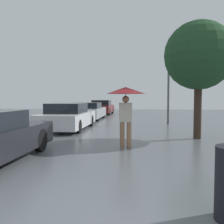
{
  "coord_description": "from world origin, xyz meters",
  "views": [
    {
      "loc": [
        0.08,
        -2.32,
        1.44
      ],
      "look_at": [
        -0.7,
        4.94,
        1.04
      ],
      "focal_mm": 40.0,
      "sensor_mm": 36.0,
      "label": 1
    }
  ],
  "objects_px": {
    "street_lamp": "(169,73)",
    "parked_car_farthest": "(102,107)",
    "parked_car_second": "(68,117)",
    "parked_car_third": "(89,111)",
    "tree": "(199,56)",
    "pedestrian": "(126,98)"
  },
  "relations": [
    {
      "from": "parked_car_second",
      "to": "parked_car_farthest",
      "type": "xyz_separation_m",
      "value": [
        -0.05,
        11.09,
        0.03
      ]
    },
    {
      "from": "pedestrian",
      "to": "parked_car_second",
      "type": "height_order",
      "value": "pedestrian"
    },
    {
      "from": "parked_car_third",
      "to": "street_lamp",
      "type": "relative_size",
      "value": 1.0
    },
    {
      "from": "tree",
      "to": "pedestrian",
      "type": "bearing_deg",
      "value": -143.4
    },
    {
      "from": "tree",
      "to": "street_lamp",
      "type": "distance_m",
      "value": 4.98
    },
    {
      "from": "parked_car_second",
      "to": "street_lamp",
      "type": "height_order",
      "value": "street_lamp"
    },
    {
      "from": "tree",
      "to": "parked_car_farthest",
      "type": "bearing_deg",
      "value": 112.11
    },
    {
      "from": "parked_car_third",
      "to": "parked_car_farthest",
      "type": "xyz_separation_m",
      "value": [
        0.08,
        5.7,
        0.05
      ]
    },
    {
      "from": "parked_car_third",
      "to": "parked_car_second",
      "type": "bearing_deg",
      "value": -88.57
    },
    {
      "from": "parked_car_second",
      "to": "parked_car_third",
      "type": "distance_m",
      "value": 5.39
    },
    {
      "from": "pedestrian",
      "to": "street_lamp",
      "type": "height_order",
      "value": "street_lamp"
    },
    {
      "from": "parked_car_third",
      "to": "street_lamp",
      "type": "xyz_separation_m",
      "value": [
        5.03,
        -2.63,
        2.29
      ]
    },
    {
      "from": "parked_car_third",
      "to": "parked_car_farthest",
      "type": "bearing_deg",
      "value": 89.19
    },
    {
      "from": "parked_car_farthest",
      "to": "parked_car_third",
      "type": "bearing_deg",
      "value": -90.81
    },
    {
      "from": "pedestrian",
      "to": "parked_car_second",
      "type": "distance_m",
      "value": 5.04
    },
    {
      "from": "parked_car_second",
      "to": "parked_car_third",
      "type": "bearing_deg",
      "value": 91.43
    },
    {
      "from": "parked_car_farthest",
      "to": "tree",
      "type": "xyz_separation_m",
      "value": [
        5.4,
        -13.3,
        2.32
      ]
    },
    {
      "from": "pedestrian",
      "to": "street_lamp",
      "type": "relative_size",
      "value": 0.41
    },
    {
      "from": "parked_car_second",
      "to": "parked_car_farthest",
      "type": "bearing_deg",
      "value": 90.28
    },
    {
      "from": "parked_car_second",
      "to": "parked_car_farthest",
      "type": "relative_size",
      "value": 0.96
    },
    {
      "from": "street_lamp",
      "to": "parked_car_farthest",
      "type": "bearing_deg",
      "value": 120.69
    },
    {
      "from": "parked_car_second",
      "to": "street_lamp",
      "type": "relative_size",
      "value": 1.02
    }
  ]
}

